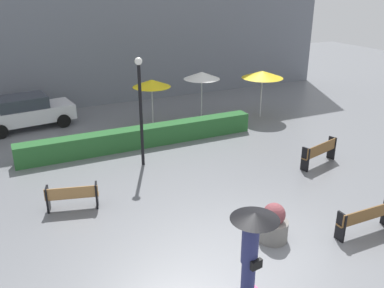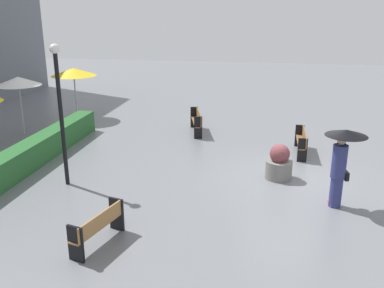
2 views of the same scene
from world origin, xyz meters
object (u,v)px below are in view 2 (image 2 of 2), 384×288
Objects in this scene: bench_far_left at (99,225)px; bench_near_right at (302,140)px; lamp_post at (60,102)px; patio_umbrella_yellow_far at (74,72)px; bench_far_right at (197,120)px; patio_umbrella_white at (18,81)px; pedestrian_with_umbrella at (342,156)px; planter_pot at (279,164)px.

bench_far_left is 0.86× the size of bench_near_right.
lamp_post reaches higher than patio_umbrella_yellow_far.
bench_far_right is 7.08m from lamp_post.
patio_umbrella_white reaches higher than patio_umbrella_yellow_far.
pedestrian_with_umbrella is 0.88× the size of patio_umbrella_white.
bench_far_left is 0.86× the size of bench_far_right.
bench_far_right is at bearing 36.11° from planter_pot.
bench_far_right is at bearing -103.02° from patio_umbrella_yellow_far.
patio_umbrella_yellow_far is at bearing 71.40° from bench_near_right.
lamp_post reaches higher than bench_near_right.
bench_far_right reaches higher than bench_near_right.
patio_umbrella_white is at bearing 39.88° from bench_far_left.
bench_near_right is 11.46m from patio_umbrella_white.
bench_far_right is at bearing -78.03° from patio_umbrella_white.
patio_umbrella_white reaches higher than bench_far_right.
bench_near_right is at bearing 8.49° from pedestrian_with_umbrella.
bench_far_left is 1.46× the size of planter_pot.
patio_umbrella_white reaches higher than bench_far_left.
bench_far_left is 6.31m from pedestrian_with_umbrella.
patio_umbrella_yellow_far is (3.46, 10.27, 1.71)m from bench_near_right.
patio_umbrella_white is (4.78, 11.94, 0.82)m from pedestrian_with_umbrella.
lamp_post is at bearing -157.43° from patio_umbrella_yellow_far.
planter_pot is at bearing 161.16° from bench_near_right.
planter_pot reaches higher than bench_far_left.
pedestrian_with_umbrella is (-4.24, -0.63, 0.91)m from bench_near_right.
planter_pot is at bearing -40.82° from bench_far_left.
patio_umbrella_yellow_far is (10.62, 5.40, 1.75)m from bench_far_left.
bench_near_right is 10.97m from patio_umbrella_yellow_far.
lamp_post is 1.71× the size of patio_umbrella_white.
bench_far_right is 4.67m from bench_near_right.
patio_umbrella_white is 3.10m from patio_umbrella_yellow_far.
planter_pot is at bearing 40.89° from pedestrian_with_umbrella.
lamp_post is at bearing 88.83° from pedestrian_with_umbrella.
planter_pot is (-2.52, 0.86, -0.04)m from bench_near_right.
patio_umbrella_white is (-1.51, 7.12, 1.69)m from bench_far_right.
bench_far_right is 1.00× the size of bench_near_right.
lamp_post is (0.16, 7.77, 1.10)m from pedestrian_with_umbrella.
pedestrian_with_umbrella reaches higher than bench_far_left.
lamp_post is at bearing -137.93° from patio_umbrella_white.
bench_far_right is at bearing -4.24° from bench_far_left.
bench_far_left is 0.67× the size of patio_umbrella_white.
pedestrian_with_umbrella is (2.93, -5.51, 0.95)m from bench_far_left.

